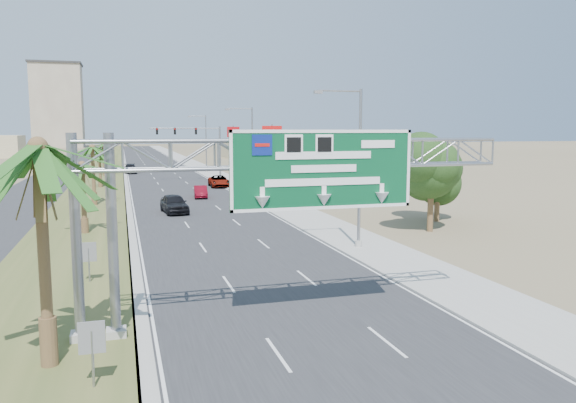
# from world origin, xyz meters

# --- Properties ---
(road) EXTENTS (12.00, 300.00, 0.02)m
(road) POSITION_xyz_m (0.00, 110.00, 0.01)
(road) COLOR #28282B
(road) RESTS_ON ground
(sidewalk_right) EXTENTS (4.00, 300.00, 0.10)m
(sidewalk_right) POSITION_xyz_m (8.50, 110.00, 0.05)
(sidewalk_right) COLOR #9E9B93
(sidewalk_right) RESTS_ON ground
(median_grass) EXTENTS (7.00, 300.00, 0.12)m
(median_grass) POSITION_xyz_m (-10.00, 110.00, 0.06)
(median_grass) COLOR #425023
(median_grass) RESTS_ON ground
(opposing_road) EXTENTS (8.00, 300.00, 0.02)m
(opposing_road) POSITION_xyz_m (-17.00, 110.00, 0.01)
(opposing_road) COLOR #28282B
(opposing_road) RESTS_ON ground
(sign_gantry) EXTENTS (16.75, 1.24, 7.50)m
(sign_gantry) POSITION_xyz_m (-1.06, 9.93, 6.06)
(sign_gantry) COLOR gray
(sign_gantry) RESTS_ON ground
(palm_near) EXTENTS (5.70, 5.70, 8.35)m
(palm_near) POSITION_xyz_m (-9.20, 8.00, 6.93)
(palm_near) COLOR brown
(palm_near) RESTS_ON ground
(palm_row_b) EXTENTS (3.99, 3.99, 5.95)m
(palm_row_b) POSITION_xyz_m (-9.50, 32.00, 4.90)
(palm_row_b) COLOR brown
(palm_row_b) RESTS_ON ground
(palm_row_c) EXTENTS (3.99, 3.99, 6.75)m
(palm_row_c) POSITION_xyz_m (-9.50, 48.00, 5.66)
(palm_row_c) COLOR brown
(palm_row_c) RESTS_ON ground
(palm_row_d) EXTENTS (3.99, 3.99, 5.45)m
(palm_row_d) POSITION_xyz_m (-9.50, 66.00, 4.42)
(palm_row_d) COLOR brown
(palm_row_d) RESTS_ON ground
(palm_row_e) EXTENTS (3.99, 3.99, 6.15)m
(palm_row_e) POSITION_xyz_m (-9.50, 85.00, 5.09)
(palm_row_e) COLOR brown
(palm_row_e) RESTS_ON ground
(palm_row_f) EXTENTS (3.99, 3.99, 5.75)m
(palm_row_f) POSITION_xyz_m (-9.50, 110.00, 4.71)
(palm_row_f) COLOR brown
(palm_row_f) RESTS_ON ground
(streetlight_near) EXTENTS (3.27, 0.44, 10.00)m
(streetlight_near) POSITION_xyz_m (7.30, 22.00, 4.69)
(streetlight_near) COLOR gray
(streetlight_near) RESTS_ON ground
(streetlight_mid) EXTENTS (3.27, 0.44, 10.00)m
(streetlight_mid) POSITION_xyz_m (7.30, 52.00, 4.69)
(streetlight_mid) COLOR gray
(streetlight_mid) RESTS_ON ground
(streetlight_far) EXTENTS (3.27, 0.44, 10.00)m
(streetlight_far) POSITION_xyz_m (7.30, 88.00, 4.69)
(streetlight_far) COLOR gray
(streetlight_far) RESTS_ON ground
(signal_mast) EXTENTS (10.28, 0.71, 8.00)m
(signal_mast) POSITION_xyz_m (5.17, 71.97, 4.85)
(signal_mast) COLOR gray
(signal_mast) RESTS_ON ground
(store_building) EXTENTS (18.00, 10.00, 4.00)m
(store_building) POSITION_xyz_m (22.00, 66.00, 2.00)
(store_building) COLOR tan
(store_building) RESTS_ON ground
(oak_near) EXTENTS (4.50, 4.50, 6.80)m
(oak_near) POSITION_xyz_m (15.00, 26.00, 4.53)
(oak_near) COLOR brown
(oak_near) RESTS_ON ground
(oak_far) EXTENTS (3.50, 3.50, 5.60)m
(oak_far) POSITION_xyz_m (18.00, 30.00, 3.82)
(oak_far) COLOR brown
(oak_far) RESTS_ON ground
(median_signback_a) EXTENTS (0.75, 0.08, 2.08)m
(median_signback_a) POSITION_xyz_m (-7.80, 6.00, 1.45)
(median_signback_a) COLOR gray
(median_signback_a) RESTS_ON ground
(median_signback_b) EXTENTS (0.75, 0.08, 2.08)m
(median_signback_b) POSITION_xyz_m (-8.50, 18.00, 1.45)
(median_signback_b) COLOR gray
(median_signback_b) RESTS_ON ground
(tower_distant) EXTENTS (20.00, 16.00, 35.00)m
(tower_distant) POSITION_xyz_m (-32.00, 250.00, 17.50)
(tower_distant) COLOR gray
(tower_distant) RESTS_ON ground
(building_distant_right) EXTENTS (20.00, 12.00, 5.00)m
(building_distant_right) POSITION_xyz_m (30.00, 140.00, 2.50)
(building_distant_right) COLOR tan
(building_distant_right) RESTS_ON ground
(car_left_lane) EXTENTS (2.52, 5.19, 1.71)m
(car_left_lane) POSITION_xyz_m (-2.36, 40.80, 0.85)
(car_left_lane) COLOR black
(car_left_lane) RESTS_ON ground
(car_mid_lane) EXTENTS (1.76, 4.14, 1.33)m
(car_mid_lane) POSITION_xyz_m (1.50, 51.67, 0.66)
(car_mid_lane) COLOR maroon
(car_mid_lane) RESTS_ON ground
(car_right_lane) EXTENTS (2.69, 5.48, 1.50)m
(car_right_lane) POSITION_xyz_m (5.46, 62.83, 0.75)
(car_right_lane) COLOR gray
(car_right_lane) RESTS_ON ground
(car_far) EXTENTS (2.26, 5.38, 1.55)m
(car_far) POSITION_xyz_m (-5.36, 90.36, 0.78)
(car_far) COLOR black
(car_far) RESTS_ON ground
(pole_sign_red_near) EXTENTS (2.35, 1.13, 8.18)m
(pole_sign_red_near) POSITION_xyz_m (10.80, 55.68, 6.36)
(pole_sign_red_near) COLOR gray
(pole_sign_red_near) RESTS_ON ground
(pole_sign_blue) EXTENTS (1.99, 0.91, 6.84)m
(pole_sign_blue) POSITION_xyz_m (13.00, 57.33, 4.92)
(pole_sign_blue) COLOR gray
(pole_sign_blue) RESTS_ON ground
(pole_sign_red_far) EXTENTS (2.21, 0.41, 8.24)m
(pole_sign_red_far) POSITION_xyz_m (12.32, 87.92, 6.50)
(pole_sign_red_far) COLOR gray
(pole_sign_red_far) RESTS_ON ground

